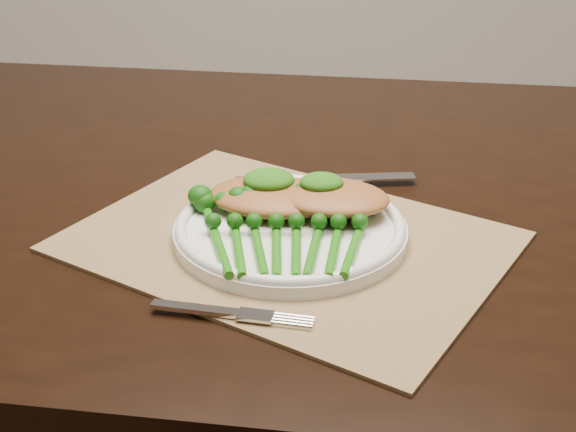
{
  "coord_description": "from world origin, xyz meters",
  "views": [
    {
      "loc": [
        0.01,
        -0.94,
        1.17
      ],
      "look_at": [
        -0.0,
        -0.18,
        0.78
      ],
      "focal_mm": 50.0,
      "sensor_mm": 36.0,
      "label": 1
    }
  ],
  "objects_px": {
    "dining_table": "(315,415)",
    "chicken_fillet_left": "(272,197)",
    "broccolini_bundle": "(286,240)",
    "placemat": "(288,241)",
    "dinner_plate": "(290,229)"
  },
  "relations": [
    {
      "from": "placemat",
      "to": "broccolini_bundle",
      "type": "distance_m",
      "value": 0.04
    },
    {
      "from": "placemat",
      "to": "broccolini_bundle",
      "type": "height_order",
      "value": "broccolini_bundle"
    },
    {
      "from": "dining_table",
      "to": "placemat",
      "type": "distance_m",
      "value": 0.41
    },
    {
      "from": "placemat",
      "to": "chicken_fillet_left",
      "type": "bearing_deg",
      "value": 142.67
    },
    {
      "from": "dining_table",
      "to": "broccolini_bundle",
      "type": "height_order",
      "value": "broccolini_bundle"
    },
    {
      "from": "dining_table",
      "to": "placemat",
      "type": "xyz_separation_m",
      "value": [
        -0.04,
        -0.16,
        0.37
      ]
    },
    {
      "from": "dining_table",
      "to": "chicken_fillet_left",
      "type": "height_order",
      "value": "chicken_fillet_left"
    },
    {
      "from": "dinner_plate",
      "to": "dining_table",
      "type": "bearing_deg",
      "value": 77.32
    },
    {
      "from": "placemat",
      "to": "dinner_plate",
      "type": "xyz_separation_m",
      "value": [
        0.0,
        0.0,
        0.01
      ]
    },
    {
      "from": "dining_table",
      "to": "dinner_plate",
      "type": "xyz_separation_m",
      "value": [
        -0.03,
        -0.15,
        0.39
      ]
    },
    {
      "from": "dining_table",
      "to": "broccolini_bundle",
      "type": "relative_size",
      "value": 9.12
    },
    {
      "from": "chicken_fillet_left",
      "to": "dining_table",
      "type": "bearing_deg",
      "value": 74.1
    },
    {
      "from": "placemat",
      "to": "broccolini_bundle",
      "type": "xyz_separation_m",
      "value": [
        -0.0,
        -0.04,
        0.02
      ]
    },
    {
      "from": "placemat",
      "to": "dining_table",
      "type": "bearing_deg",
      "value": 108.17
    },
    {
      "from": "dinner_plate",
      "to": "broccolini_bundle",
      "type": "height_order",
      "value": "broccolini_bundle"
    }
  ]
}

